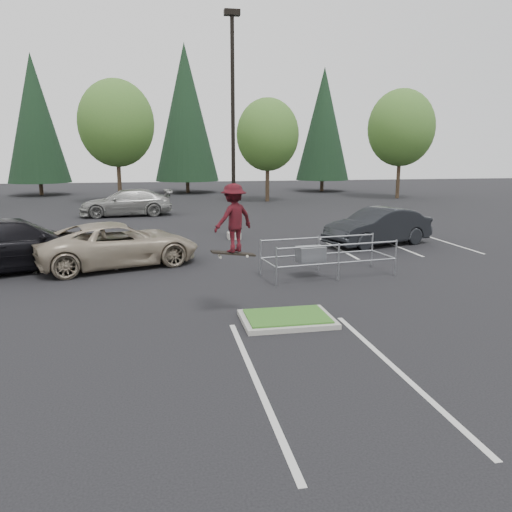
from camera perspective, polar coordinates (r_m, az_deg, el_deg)
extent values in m
plane|color=black|center=(12.25, 3.56, -7.49)|extent=(120.00, 120.00, 0.00)
cube|color=gray|center=(12.23, 3.56, -7.22)|extent=(2.20, 1.60, 0.12)
cube|color=#2D5E1D|center=(12.20, 3.57, -6.89)|extent=(1.95, 1.35, 0.05)
cube|color=beige|center=(20.64, -15.12, 0.10)|extent=(0.12, 5.20, 0.01)
cube|color=beige|center=(21.02, -22.47, -0.19)|extent=(0.12, 5.20, 0.01)
cube|color=beige|center=(21.89, 9.07, 1.01)|extent=(0.12, 5.20, 0.01)
cube|color=beige|center=(22.95, 15.42, 1.23)|extent=(0.12, 5.20, 0.01)
cube|color=beige|center=(24.26, 21.15, 1.41)|extent=(0.12, 5.20, 0.01)
cube|color=beige|center=(9.26, 0.01, -14.04)|extent=(0.12, 6.00, 0.01)
cube|color=beige|center=(10.08, 15.62, -12.26)|extent=(0.12, 6.00, 0.01)
cube|color=gray|center=(23.76, -2.53, 2.35)|extent=(0.60, 0.60, 0.30)
cylinder|color=black|center=(23.46, -2.64, 14.12)|extent=(0.18, 0.18, 10.00)
cube|color=black|center=(24.18, -2.76, 26.04)|extent=(0.70, 0.35, 0.25)
cylinder|color=#38281C|center=(41.86, -15.35, 8.23)|extent=(0.32, 0.32, 3.50)
ellipsoid|color=#336826|center=(41.85, -15.69, 14.39)|extent=(5.89, 5.89, 6.77)
sphere|color=#336826|center=(41.48, -14.82, 13.45)|extent=(3.68, 3.68, 3.68)
sphere|color=#336826|center=(42.27, -16.30, 13.58)|extent=(4.05, 4.05, 4.05)
cylinder|color=#38281C|center=(42.02, 1.31, 8.34)|extent=(0.32, 0.32, 3.04)
ellipsoid|color=#336826|center=(41.97, 1.33, 13.69)|extent=(5.12, 5.12, 5.89)
sphere|color=#336826|center=(41.79, 2.24, 12.81)|extent=(3.20, 3.20, 3.20)
sphere|color=#336826|center=(42.25, 0.53, 13.03)|extent=(3.52, 3.52, 3.52)
cylinder|color=#38281C|center=(46.53, 15.93, 8.46)|extent=(0.32, 0.32, 3.42)
ellipsoid|color=#336826|center=(46.52, 16.25, 13.89)|extent=(5.76, 5.76, 6.62)
sphere|color=#336826|center=(46.50, 17.04, 12.96)|extent=(3.60, 3.60, 3.60)
sphere|color=#336826|center=(46.63, 15.42, 13.26)|extent=(3.96, 3.96, 3.96)
cylinder|color=#38281C|center=(52.48, -23.34, 7.07)|extent=(0.36, 0.36, 1.20)
cone|color=black|center=(52.45, -23.93, 14.15)|extent=(5.72, 5.72, 11.80)
cylinder|color=#38281C|center=(51.88, -7.81, 7.87)|extent=(0.36, 0.36, 1.20)
cone|color=black|center=(51.91, -8.04, 15.88)|extent=(6.38, 6.38, 13.30)
cylinder|color=#38281C|center=(53.55, 7.53, 8.00)|extent=(0.36, 0.36, 1.20)
cone|color=black|center=(53.51, 7.71, 14.69)|extent=(5.50, 5.50, 11.30)
cylinder|color=#92959A|center=(15.23, 2.34, -1.24)|extent=(0.06, 0.06, 1.21)
cylinder|color=#92959A|center=(16.59, 0.55, -0.15)|extent=(0.06, 0.06, 1.21)
cylinder|color=#92959A|center=(16.08, 9.40, -0.70)|extent=(0.06, 0.06, 1.21)
cylinder|color=#92959A|center=(17.37, 7.15, 0.30)|extent=(0.06, 0.06, 1.21)
cylinder|color=#92959A|center=(17.15, 15.67, -0.20)|extent=(0.06, 0.06, 1.21)
cylinder|color=#92959A|center=(18.37, 13.12, 0.71)|extent=(0.06, 0.06, 1.21)
cylinder|color=#92959A|center=(16.09, 9.40, -0.79)|extent=(4.20, 0.59, 0.05)
cylinder|color=#92959A|center=(15.97, 9.47, 1.25)|extent=(4.20, 0.59, 0.05)
cylinder|color=#92959A|center=(17.38, 7.15, 0.22)|extent=(4.20, 0.59, 0.05)
cylinder|color=#92959A|center=(17.27, 7.20, 2.10)|extent=(4.20, 0.59, 0.05)
cube|color=#92959A|center=(16.42, 6.27, 0.20)|extent=(0.96, 0.66, 0.51)
cube|color=black|center=(12.28, -2.63, 0.31)|extent=(1.11, 0.40, 0.18)
cylinder|color=beige|center=(12.15, -4.10, -0.13)|extent=(0.07, 0.04, 0.07)
cylinder|color=beige|center=(12.36, -4.23, 0.08)|extent=(0.07, 0.04, 0.07)
cylinder|color=beige|center=(12.24, -1.01, -0.01)|extent=(0.07, 0.04, 0.07)
cylinder|color=beige|center=(12.45, -1.19, 0.20)|extent=(0.07, 0.04, 0.07)
imported|color=maroon|center=(12.14, -2.67, 4.36)|extent=(1.24, 1.06, 1.66)
imported|color=gray|center=(18.53, -15.66, 1.27)|extent=(6.26, 4.26, 1.59)
imported|color=black|center=(19.13, -26.17, 1.16)|extent=(6.78, 4.76, 1.82)
imported|color=black|center=(22.66, 13.76, 3.27)|extent=(5.25, 3.20, 1.63)
imported|color=gray|center=(33.40, -14.57, 5.92)|extent=(6.01, 2.84, 1.69)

